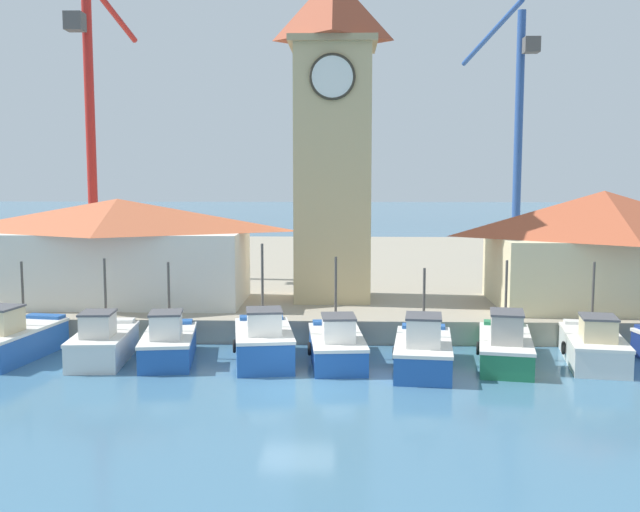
{
  "coord_description": "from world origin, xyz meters",
  "views": [
    {
      "loc": [
        1.56,
        -24.39,
        7.21
      ],
      "look_at": [
        0.5,
        8.06,
        3.5
      ],
      "focal_mm": 42.0,
      "sensor_mm": 36.0,
      "label": 1
    }
  ],
  "objects": [
    {
      "name": "warehouse_right",
      "position": [
        13.4,
        10.14,
        3.72
      ],
      "size": [
        10.1,
        6.67,
        5.3
      ],
      "color": "beige",
      "rests_on": "quay_wharf"
    },
    {
      "name": "port_crane_far",
      "position": [
        -13.21,
        19.28,
        7.53
      ],
      "size": [
        2.34,
        7.62,
        17.32
      ],
      "color": "maroon",
      "rests_on": "quay_wharf"
    },
    {
      "name": "fishing_boat_left_inner",
      "position": [
        -7.62,
        3.22,
        0.7
      ],
      "size": [
        2.22,
        4.43,
        3.86
      ],
      "color": "silver",
      "rests_on": "ground"
    },
    {
      "name": "warehouse_left",
      "position": [
        -9.06,
        10.28,
        3.52
      ],
      "size": [
        12.14,
        5.58,
        4.9
      ],
      "color": "silver",
      "rests_on": "quay_wharf"
    },
    {
      "name": "fishing_boat_mid_right",
      "position": [
        1.29,
        3.3,
        0.66
      ],
      "size": [
        2.36,
        4.96,
        3.94
      ],
      "color": "#2356A8",
      "rests_on": "ground"
    },
    {
      "name": "port_crane_near",
      "position": [
        13.28,
        27.74,
        7.78
      ],
      "size": [
        3.72,
        10.09,
        17.7
      ],
      "color": "navy",
      "rests_on": "quay_wharf"
    },
    {
      "name": "ground_plane",
      "position": [
        0.0,
        0.0,
        0.0
      ],
      "size": [
        300.0,
        300.0,
        0.0
      ],
      "primitive_type": "plane",
      "color": "teal"
    },
    {
      "name": "fishing_boat_right_outer",
      "position": [
        7.6,
        3.26,
        0.7
      ],
      "size": [
        2.78,
        5.4,
        3.83
      ],
      "color": "#237A4C",
      "rests_on": "ground"
    },
    {
      "name": "fishing_boat_right_inner",
      "position": [
        4.44,
        2.31,
        0.72
      ],
      "size": [
        2.53,
        5.01,
        3.65
      ],
      "color": "#2356A8",
      "rests_on": "ground"
    },
    {
      "name": "fishing_boat_left_outer",
      "position": [
        -11.1,
        3.4,
        0.75
      ],
      "size": [
        2.61,
        4.92,
        3.7
      ],
      "color": "#2356A8",
      "rests_on": "ground"
    },
    {
      "name": "fishing_boat_far_right",
      "position": [
        10.93,
        3.42,
        0.68
      ],
      "size": [
        2.73,
        5.0,
        3.77
      ],
      "color": "silver",
      "rests_on": "ground"
    },
    {
      "name": "quay_wharf",
      "position": [
        0.0,
        26.06,
        0.5
      ],
      "size": [
        120.0,
        40.0,
        1.01
      ],
      "primitive_type": "cube",
      "color": "#9E937F",
      "rests_on": "ground"
    },
    {
      "name": "clock_tower",
      "position": [
        0.99,
        11.62,
        9.07
      ],
      "size": [
        4.07,
        4.07,
        16.96
      ],
      "color": "tan",
      "rests_on": "quay_wharf"
    },
    {
      "name": "fishing_boat_mid_left",
      "position": [
        -5.12,
        3.27,
        0.69
      ],
      "size": [
        2.45,
        4.55,
        3.72
      ],
      "color": "#2356A8",
      "rests_on": "ground"
    },
    {
      "name": "fishing_boat_center",
      "position": [
        -1.48,
        3.22,
        0.77
      ],
      "size": [
        2.75,
        4.75,
        4.45
      ],
      "color": "#2356A8",
      "rests_on": "ground"
    }
  ]
}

